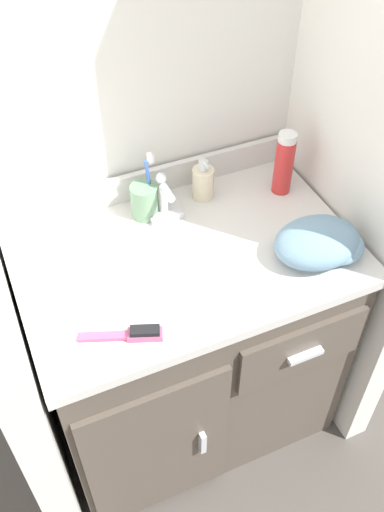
{
  "coord_description": "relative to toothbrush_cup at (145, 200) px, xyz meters",
  "views": [
    {
      "loc": [
        -0.4,
        -0.94,
        1.82
      ],
      "look_at": [
        0.0,
        -0.03,
        0.8
      ],
      "focal_mm": 40.0,
      "sensor_mm": 36.0,
      "label": 1
    }
  ],
  "objects": [
    {
      "name": "wall_right",
      "position": [
        0.53,
        -0.19,
        0.27
      ],
      "size": [
        0.08,
        0.63,
        2.2
      ],
      "primitive_type": "cube",
      "color": "silver",
      "rests_on": "ground_plane"
    },
    {
      "name": "backsplash",
      "position": [
        0.04,
        0.08,
        -0.01
      ],
      "size": [
        0.87,
        0.02,
        0.08
      ],
      "color": "silver",
      "rests_on": "vanity"
    },
    {
      "name": "soap_dispenser",
      "position": [
        0.18,
        0.01,
        -0.0
      ],
      "size": [
        0.06,
        0.06,
        0.13
      ],
      "color": "beige",
      "rests_on": "vanity"
    },
    {
      "name": "sink_faucet",
      "position": [
        0.04,
        -0.03,
        -0.0
      ],
      "size": [
        0.09,
        0.09,
        0.14
      ],
      "color": "silver",
      "rests_on": "vanity"
    },
    {
      "name": "vanity",
      "position": [
        0.04,
        -0.19,
        -0.43
      ],
      "size": [
        0.87,
        0.57,
        0.78
      ],
      "color": "brown",
      "rests_on": "ground_plane"
    },
    {
      "name": "hairbrush",
      "position": [
        -0.17,
        -0.38,
        -0.04
      ],
      "size": [
        0.19,
        0.09,
        0.03
      ],
      "rotation": [
        0.0,
        0.0,
        -0.37
      ],
      "color": "#C1517F",
      "rests_on": "vanity"
    },
    {
      "name": "shaving_cream_can",
      "position": [
        0.39,
        -0.06,
        0.04
      ],
      "size": [
        0.05,
        0.05,
        0.19
      ],
      "color": "red",
      "rests_on": "vanity"
    },
    {
      "name": "ground_plane",
      "position": [
        0.04,
        -0.19,
        -0.83
      ],
      "size": [
        6.0,
        6.0,
        0.0
      ],
      "primitive_type": "plane",
      "color": "#4C4742"
    },
    {
      "name": "hand_towel",
      "position": [
        0.35,
        -0.32,
        -0.01
      ],
      "size": [
        0.23,
        0.17,
        0.09
      ],
      "color": "#6B8EA8",
      "rests_on": "vanity"
    },
    {
      "name": "wall_back",
      "position": [
        0.04,
        0.14,
        0.27
      ],
      "size": [
        1.05,
        0.08,
        2.2
      ],
      "primitive_type": "cube",
      "color": "silver",
      "rests_on": "ground_plane"
    },
    {
      "name": "toothbrush_cup",
      "position": [
        0.0,
        0.0,
        0.0
      ],
      "size": [
        0.07,
        0.07,
        0.19
      ],
      "color": "gray",
      "rests_on": "vanity"
    }
  ]
}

